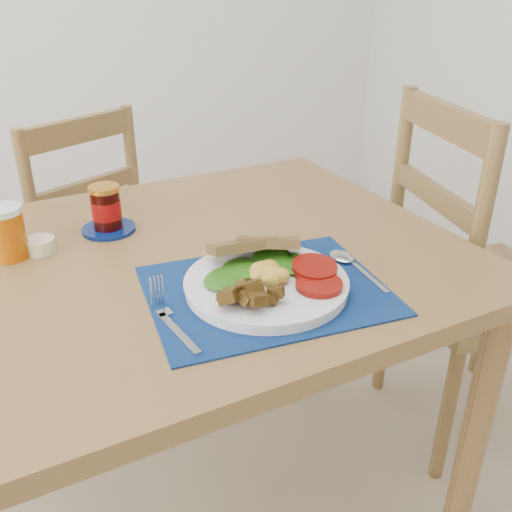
{
  "coord_description": "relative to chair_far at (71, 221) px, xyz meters",
  "views": [
    {
      "loc": [
        -0.22,
        -0.79,
        1.28
      ],
      "look_at": [
        0.21,
        0.03,
        0.8
      ],
      "focal_mm": 40.0,
      "sensor_mm": 36.0,
      "label": 1
    }
  ],
  "objects": [
    {
      "name": "jam_on_saucer",
      "position": [
        -0.0,
        -0.55,
        0.24
      ],
      "size": [
        0.12,
        0.12,
        0.11
      ],
      "color": "#05185B",
      "rests_on": "table"
    },
    {
      "name": "fork",
      "position": [
        -0.01,
        -0.96,
        0.2
      ],
      "size": [
        0.03,
        0.19,
        0.0
      ],
      "rotation": [
        0.0,
        0.0,
        0.11
      ],
      "color": "#B2B5BA",
      "rests_on": "placemat"
    },
    {
      "name": "breakfast_plate",
      "position": [
        0.18,
        -0.95,
        0.21
      ],
      "size": [
        0.29,
        0.29,
        0.07
      ],
      "rotation": [
        0.0,
        0.0,
        -0.28
      ],
      "color": "silver",
      "rests_on": "placemat"
    },
    {
      "name": "chair_end",
      "position": [
        0.89,
        -0.78,
        0.04
      ],
      "size": [
        0.53,
        0.54,
        1.21
      ],
      "rotation": [
        0.0,
        0.0,
        1.32
      ],
      "color": "brown",
      "rests_on": "ground"
    },
    {
      "name": "placemat",
      "position": [
        0.18,
        -0.94,
        0.19
      ],
      "size": [
        0.47,
        0.39,
        0.0
      ],
      "primitive_type": "cube",
      "rotation": [
        0.0,
        0.0,
        -0.14
      ],
      "color": "black",
      "rests_on": "table"
    },
    {
      "name": "juice_glass",
      "position": [
        -0.21,
        -0.58,
        0.24
      ],
      "size": [
        0.07,
        0.07,
        0.1
      ],
      "primitive_type": "cylinder",
      "color": "#B74F04",
      "rests_on": "table"
    },
    {
      "name": "ramekin",
      "position": [
        -0.15,
        -0.59,
        0.2
      ],
      "size": [
        0.06,
        0.06,
        0.03
      ],
      "primitive_type": "cylinder",
      "color": "beige",
      "rests_on": "table"
    },
    {
      "name": "chair_far",
      "position": [
        0.0,
        0.0,
        0.0
      ],
      "size": [
        0.53,
        0.52,
        1.1
      ],
      "rotation": [
        0.0,
        0.0,
        3.53
      ],
      "color": "brown",
      "rests_on": "ground"
    },
    {
      "name": "table",
      "position": [
        -0.03,
        -0.73,
        0.11
      ],
      "size": [
        1.4,
        0.9,
        0.75
      ],
      "color": "brown",
      "rests_on": "ground"
    },
    {
      "name": "spoon",
      "position": [
        0.38,
        -0.94,
        0.2
      ],
      "size": [
        0.04,
        0.18,
        0.01
      ],
      "rotation": [
        0.0,
        0.0,
        -0.11
      ],
      "color": "#B2B5BA",
      "rests_on": "placemat"
    }
  ]
}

